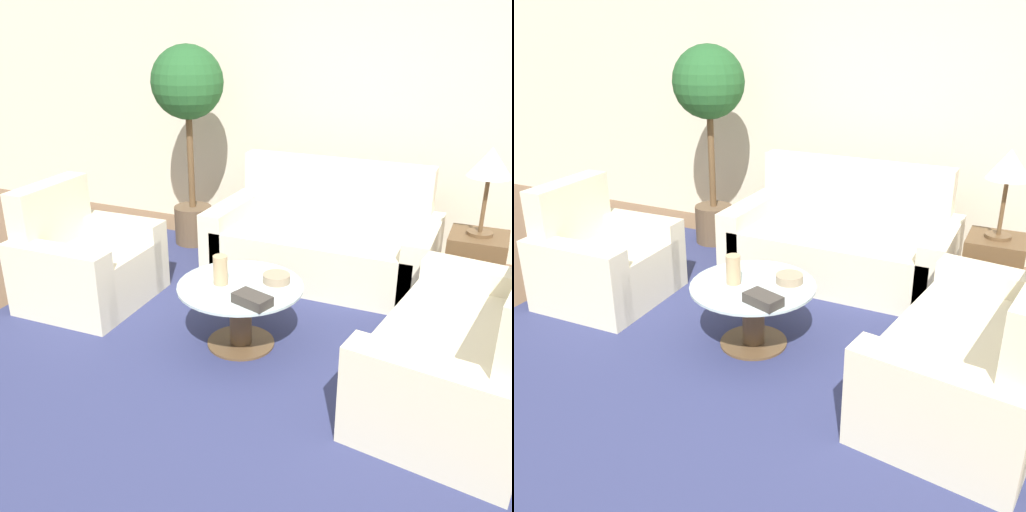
{
  "view_description": "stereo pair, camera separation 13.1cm",
  "coord_description": "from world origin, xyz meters",
  "views": [
    {
      "loc": [
        1.36,
        -2.44,
        2.02
      ],
      "look_at": [
        -0.1,
        0.82,
        0.55
      ],
      "focal_mm": 40.0,
      "sensor_mm": 36.0,
      "label": 1
    },
    {
      "loc": [
        1.48,
        -2.38,
        2.02
      ],
      "look_at": [
        -0.1,
        0.82,
        0.55
      ],
      "focal_mm": 40.0,
      "sensor_mm": 36.0,
      "label": 2
    }
  ],
  "objects": [
    {
      "name": "book_stack",
      "position": [
        0.09,
        0.35,
        0.47
      ],
      "size": [
        0.26,
        0.2,
        0.06
      ],
      "rotation": [
        0.0,
        0.0,
        -0.31
      ],
      "color": "#38332D",
      "rests_on": "coffee_table"
    },
    {
      "name": "rug",
      "position": [
        -0.1,
        0.57,
        0.0
      ],
      "size": [
        3.77,
        3.51,
        0.01
      ],
      "color": "navy",
      "rests_on": "ground_plane"
    },
    {
      "name": "wall_back",
      "position": [
        0.0,
        2.82,
        1.3
      ],
      "size": [
        10.0,
        0.06,
        2.6
      ],
      "color": "beige",
      "rests_on": "ground_plane"
    },
    {
      "name": "sofa_main",
      "position": [
        0.05,
        1.92,
        0.29
      ],
      "size": [
        1.84,
        0.89,
        0.95
      ],
      "color": "beige",
      "rests_on": "ground_plane"
    },
    {
      "name": "side_table",
      "position": [
        1.26,
        1.74,
        0.3
      ],
      "size": [
        0.41,
        0.41,
        0.6
      ],
      "color": "brown",
      "rests_on": "ground_plane"
    },
    {
      "name": "bowl",
      "position": [
        0.1,
        0.71,
        0.47
      ],
      "size": [
        0.18,
        0.18,
        0.06
      ],
      "color": "gray",
      "rests_on": "coffee_table"
    },
    {
      "name": "ground_plane",
      "position": [
        0.0,
        0.0,
        0.0
      ],
      "size": [
        14.0,
        14.0,
        0.0
      ],
      "primitive_type": "plane",
      "color": "brown"
    },
    {
      "name": "vase",
      "position": [
        -0.22,
        0.54,
        0.54
      ],
      "size": [
        0.09,
        0.09,
        0.2
      ],
      "color": "tan",
      "rests_on": "coffee_table"
    },
    {
      "name": "coffee_table",
      "position": [
        -0.1,
        0.57,
        0.28
      ],
      "size": [
        0.82,
        0.82,
        0.44
      ],
      "color": "brown",
      "rests_on": "ground_plane"
    },
    {
      "name": "table_lamp",
      "position": [
        1.26,
        1.74,
        1.1
      ],
      "size": [
        0.3,
        0.3,
        0.63
      ],
      "color": "brown",
      "rests_on": "side_table"
    },
    {
      "name": "potted_plant",
      "position": [
        -1.35,
        2.12,
        1.32
      ],
      "size": [
        0.65,
        0.65,
        1.85
      ],
      "color": "brown",
      "rests_on": "ground_plane"
    },
    {
      "name": "loveseat",
      "position": [
        1.37,
        0.55,
        0.29
      ],
      "size": [
        1.05,
        1.59,
        0.93
      ],
      "rotation": [
        0.0,
        0.0,
        -1.71
      ],
      "color": "beige",
      "rests_on": "ground_plane"
    },
    {
      "name": "armchair",
      "position": [
        -1.5,
        0.7,
        0.29
      ],
      "size": [
        0.85,
        0.95,
        0.91
      ],
      "rotation": [
        0.0,
        0.0,
        1.6
      ],
      "color": "beige",
      "rests_on": "ground_plane"
    }
  ]
}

